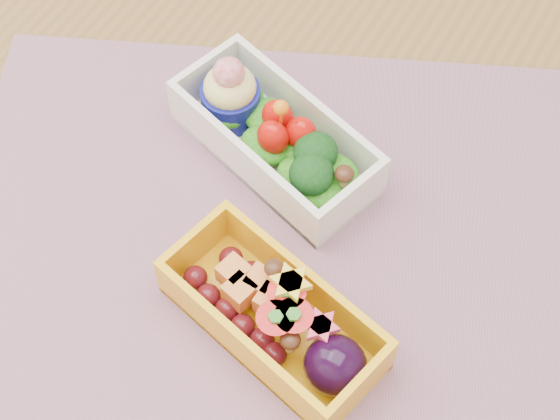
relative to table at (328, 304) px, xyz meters
The scene contains 4 objects.
table is the anchor object (origin of this frame).
placemat 0.11m from the table, 156.80° to the right, with size 0.47×0.36×0.00m, color #A4718C.
bento_white 0.15m from the table, 148.32° to the left, with size 0.18×0.12×0.07m.
bento_yellow 0.15m from the table, 91.69° to the right, with size 0.17×0.10×0.05m.
Camera 1 is at (0.12, -0.30, 1.33)m, focal length 57.83 mm.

